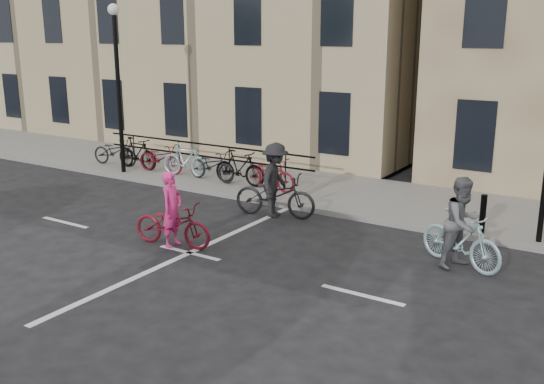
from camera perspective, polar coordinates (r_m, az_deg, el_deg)
The scene contains 9 objects.
ground at distance 13.08m, azimuth -7.76°, elevation -5.72°, with size 120.00×120.00×0.00m, color black.
sidewalk at distance 19.95m, azimuth -5.46°, elevation 1.70°, with size 46.00×4.00×0.15m, color slate.
building_west at distance 28.06m, azimuth -4.97°, elevation 15.88°, with size 20.00×10.00×10.00m, color tan.
lamp_post at distance 19.99m, azimuth -14.37°, elevation 11.24°, with size 0.36×0.36×5.28m.
bollard_east at distance 14.42m, azimuth 19.22°, elevation -1.98°, with size 0.14×0.14×0.90m, color black.
parked_bikes at distance 19.33m, azimuth -8.07°, elevation 2.92°, with size 8.30×1.23×1.05m.
cyclist_pink at distance 13.40m, azimuth -9.35°, elevation -2.67°, with size 1.96×0.93×1.67m.
cyclist_grey at distance 12.59m, azimuth 17.41°, elevation -3.52°, with size 1.97×1.22×1.84m.
cyclist_dark at distance 15.33m, azimuth 0.29°, elevation 0.39°, with size 2.24×1.35×1.90m.
Camera 1 is at (8.02, -9.29, 4.53)m, focal length 40.00 mm.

